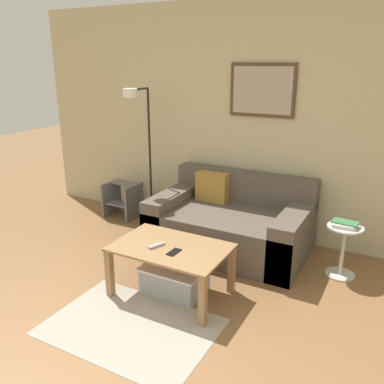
# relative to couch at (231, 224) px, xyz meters

# --- Properties ---
(wall_back) EXTENTS (5.60, 0.09, 2.55)m
(wall_back) POSITION_rel_couch_xyz_m (-0.08, 0.52, 1.01)
(wall_back) COLOR #C6BC93
(wall_back) RESTS_ON ground_plane
(area_rug) EXTENTS (1.27, 0.88, 0.01)m
(area_rug) POSITION_rel_couch_xyz_m (-0.12, -1.63, -0.27)
(area_rug) COLOR #A39989
(area_rug) RESTS_ON ground_plane
(couch) EXTENTS (1.59, 1.00, 0.76)m
(couch) POSITION_rel_couch_xyz_m (0.00, 0.00, 0.00)
(couch) COLOR brown
(couch) RESTS_ON ground_plane
(coffee_table) EXTENTS (0.96, 0.63, 0.45)m
(coffee_table) POSITION_rel_couch_xyz_m (-0.09, -1.08, 0.10)
(coffee_table) COLOR #997047
(coffee_table) RESTS_ON ground_plane
(storage_bin) EXTENTS (0.53, 0.38, 0.24)m
(storage_bin) POSITION_rel_couch_xyz_m (-0.08, -1.04, -0.15)
(storage_bin) COLOR #9EA3A8
(storage_bin) RESTS_ON ground_plane
(floor_lamp) EXTENTS (0.23, 0.51, 1.64)m
(floor_lamp) POSITION_rel_couch_xyz_m (-1.13, 0.02, 0.75)
(floor_lamp) COLOR black
(floor_lamp) RESTS_ON ground_plane
(side_table) EXTENTS (0.32, 0.32, 0.49)m
(side_table) POSITION_rel_couch_xyz_m (1.14, -0.05, 0.02)
(side_table) COLOR silver
(side_table) RESTS_ON ground_plane
(book_stack) EXTENTS (0.24, 0.18, 0.05)m
(book_stack) POSITION_rel_couch_xyz_m (1.13, -0.06, 0.24)
(book_stack) COLOR silver
(book_stack) RESTS_ON side_table
(remote_control) EXTENTS (0.09, 0.15, 0.02)m
(remote_control) POSITION_rel_couch_xyz_m (-0.19, -1.14, 0.18)
(remote_control) COLOR #99999E
(remote_control) RESTS_ON coffee_table
(cell_phone) EXTENTS (0.07, 0.14, 0.01)m
(cell_phone) POSITION_rel_couch_xyz_m (-0.01, -1.16, 0.18)
(cell_phone) COLOR black
(cell_phone) RESTS_ON coffee_table
(step_stool) EXTENTS (0.40, 0.37, 0.43)m
(step_stool) POSITION_rel_couch_xyz_m (-1.59, 0.20, -0.04)
(step_stool) COLOR slate
(step_stool) RESTS_ON ground_plane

